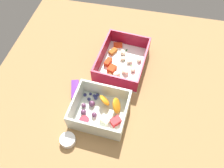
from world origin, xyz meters
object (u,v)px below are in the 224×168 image
Objects in this scene: pasta_container at (122,62)px; candy_bar at (75,90)px; fruit_bowl at (101,110)px; paper_cup_liner at (68,140)px.

pasta_container is 18.59cm from candy_bar.
fruit_bowl is at bearing -122.21° from candy_bar.
fruit_bowl is (-19.94, 2.56, 0.33)cm from pasta_container.
fruit_bowl is 3.83× the size of paper_cup_liner.
fruit_bowl reaches higher than pasta_container.
candy_bar is at bearing 57.79° from fruit_bowl.
paper_cup_liner is (-30.25, 9.51, -0.88)cm from pasta_container.
paper_cup_liner is at bearing 146.02° from fruit_bowl.
paper_cup_liner is (-16.64, -3.10, 0.33)cm from candy_bar.
pasta_container is 1.29× the size of fruit_bowl.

